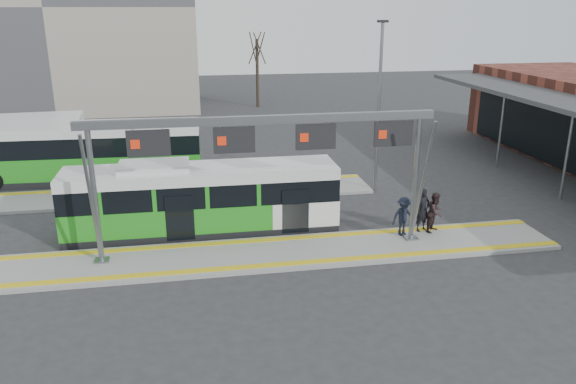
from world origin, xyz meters
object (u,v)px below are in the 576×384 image
(gantry, at_px, (266,144))
(passenger_c, at_px, (404,216))
(passenger_b, at_px, (435,212))
(hero_bus, at_px, (202,199))
(passenger_a, at_px, (423,210))

(gantry, relative_size, passenger_c, 8.00)
(gantry, distance_m, passenger_b, 7.85)
(gantry, bearing_deg, passenger_c, 4.70)
(hero_bus, xyz_separation_m, passenger_a, (8.98, -1.93, -0.34))
(hero_bus, xyz_separation_m, passenger_c, (8.03, -2.24, -0.45))
(passenger_a, bearing_deg, passenger_b, -39.94)
(hero_bus, height_order, passenger_b, hero_bus)
(gantry, distance_m, passenger_c, 6.58)
(passenger_a, xyz_separation_m, passenger_c, (-0.95, -0.31, -0.10))
(hero_bus, bearing_deg, passenger_c, -15.19)
(passenger_c, bearing_deg, hero_bus, 152.50)
(hero_bus, relative_size, passenger_a, 6.12)
(gantry, xyz_separation_m, passenger_c, (5.66, 0.46, -3.34))
(passenger_a, distance_m, passenger_c, 1.00)
(gantry, relative_size, passenger_b, 7.76)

